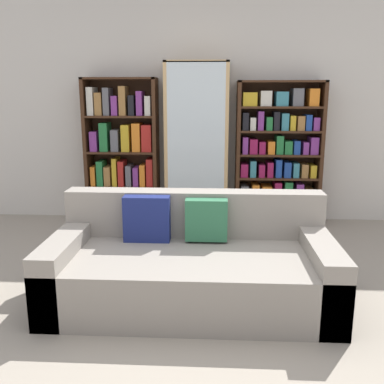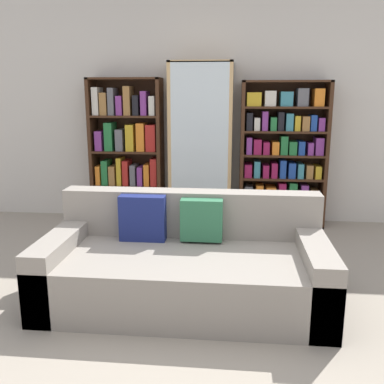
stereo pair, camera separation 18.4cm
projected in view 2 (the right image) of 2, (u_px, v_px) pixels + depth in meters
The scene contains 7 objects.
ground_plane at pixel (183, 337), 2.74m from camera, with size 16.00×16.00×0.00m, color gray.
wall_back at pixel (210, 108), 5.09m from camera, with size 6.04×0.06×2.70m.
couch at pixel (185, 266), 3.21m from camera, with size 2.06×1.00×0.76m.
bookshelf_left at pixel (127, 154), 5.11m from camera, with size 0.85×0.32×1.70m.
display_cabinet at pixel (201, 145), 4.98m from camera, with size 0.72×0.36×1.88m.
bookshelf_right at pixel (282, 157), 4.93m from camera, with size 0.98×0.32×1.66m.
wine_bottle at pixel (253, 230), 4.40m from camera, with size 0.07×0.07×0.37m.
Camera 2 is at (0.30, -2.44, 1.53)m, focal length 40.00 mm.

